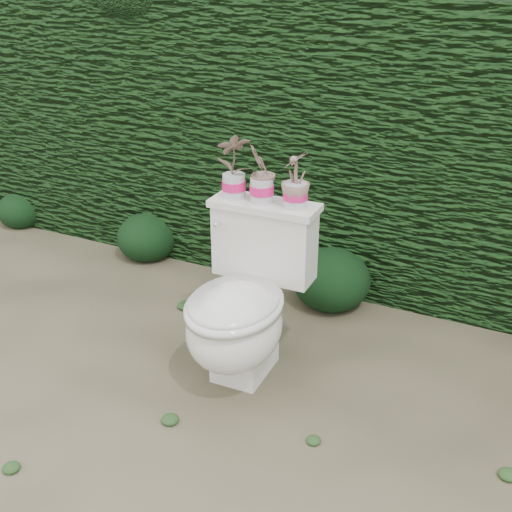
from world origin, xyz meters
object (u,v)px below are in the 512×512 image
at_px(potted_plant_center, 262,175).
at_px(toilet, 243,307).
at_px(potted_plant_left, 234,167).
at_px(potted_plant_right, 296,181).

bearing_deg(potted_plant_center, toilet, 4.23).
distance_m(potted_plant_left, potted_plant_right, 0.30).
xyz_separation_m(toilet, potted_plant_center, (-0.02, 0.24, 0.55)).
height_order(toilet, potted_plant_center, potted_plant_center).
relative_size(potted_plant_left, potted_plant_center, 1.16).
relative_size(toilet, potted_plant_left, 2.68).
bearing_deg(potted_plant_center, potted_plant_right, 90.74).
bearing_deg(potted_plant_right, potted_plant_center, -92.90).
height_order(potted_plant_left, potted_plant_right, potted_plant_left).
distance_m(potted_plant_center, potted_plant_right, 0.16).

